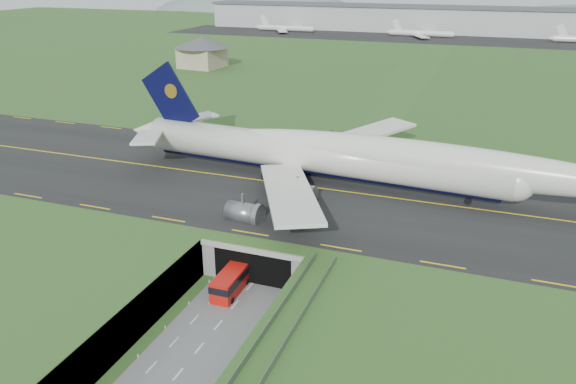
% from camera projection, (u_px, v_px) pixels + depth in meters
% --- Properties ---
extents(ground, '(900.00, 900.00, 0.00)m').
position_uv_depth(ground, '(229.00, 314.00, 74.83)').
color(ground, '#2D5020').
rests_on(ground, ground).
extents(airfield_deck, '(800.00, 800.00, 6.00)m').
position_uv_depth(airfield_deck, '(228.00, 295.00, 73.71)').
color(airfield_deck, gray).
rests_on(airfield_deck, ground).
extents(trench_road, '(12.00, 75.00, 0.20)m').
position_uv_depth(trench_road, '(201.00, 346.00, 68.26)').
color(trench_road, slate).
rests_on(trench_road, ground).
extents(taxiway, '(800.00, 44.00, 0.18)m').
position_uv_depth(taxiway, '(307.00, 187.00, 101.27)').
color(taxiway, black).
rests_on(taxiway, airfield_deck).
extents(tunnel_portal, '(17.00, 22.30, 6.00)m').
position_uv_depth(tunnel_portal, '(274.00, 239.00, 88.12)').
color(tunnel_portal, gray).
rests_on(tunnel_portal, ground).
extents(jumbo_jet, '(97.59, 62.13, 20.59)m').
position_uv_depth(jumbo_jet, '(351.00, 158.00, 99.48)').
color(jumbo_jet, silver).
rests_on(jumbo_jet, ground).
extents(shuttle_tram, '(3.13, 7.88, 3.19)m').
position_uv_depth(shuttle_tram, '(230.00, 282.00, 78.99)').
color(shuttle_tram, red).
rests_on(shuttle_tram, ground).
extents(service_building, '(23.32, 23.32, 11.75)m').
position_uv_depth(service_building, '(202.00, 50.00, 218.49)').
color(service_building, tan).
rests_on(service_building, ground).
extents(cargo_terminal, '(320.00, 67.00, 15.60)m').
position_uv_depth(cargo_terminal, '(450.00, 20.00, 330.17)').
color(cargo_terminal, '#B2B2B2').
rests_on(cargo_terminal, ground).
extents(distant_hills, '(700.00, 91.00, 60.00)m').
position_uv_depth(distant_hills, '(551.00, 33.00, 429.76)').
color(distant_hills, slate).
rests_on(distant_hills, ground).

